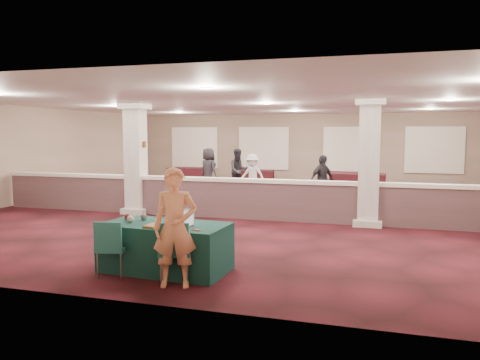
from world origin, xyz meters
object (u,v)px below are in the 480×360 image
(far_table_front_right, at_px, (404,198))
(far_table_back_left, at_px, (188,175))
(conf_chair_side, at_px, (111,244))
(attendee_c, at_px, (322,180))
(near_table, at_px, (166,247))
(far_table_front_left, at_px, (163,194))
(far_table_front_center, at_px, (293,199))
(woman, at_px, (175,227))
(far_table_back_right, at_px, (358,184))
(far_table_back_center, at_px, (254,178))
(attendee_b, at_px, (252,175))
(conf_chair_main, at_px, (175,247))
(attendee_a, at_px, (239,170))
(attendee_d, at_px, (208,170))

(far_table_front_right, distance_m, far_table_back_left, 10.69)
(conf_chair_side, distance_m, attendee_c, 8.91)
(near_table, relative_size, far_table_front_left, 1.29)
(far_table_front_center, bearing_deg, far_table_back_left, 134.33)
(woman, bearing_deg, far_table_back_right, 62.01)
(far_table_back_center, relative_size, far_table_back_right, 0.86)
(attendee_b, bearing_deg, far_table_back_right, 29.45)
(conf_chair_main, height_order, far_table_back_right, conf_chair_main)
(far_table_back_center, height_order, attendee_c, attendee_c)
(conf_chair_side, xyz_separation_m, far_table_back_right, (3.37, 11.53, -0.14))
(far_table_front_center, relative_size, far_table_back_right, 0.86)
(far_table_back_right, relative_size, attendee_b, 1.29)
(conf_chair_main, height_order, woman, woman)
(conf_chair_side, height_order, far_table_back_center, conf_chair_side)
(near_table, height_order, attendee_a, attendee_a)
(attendee_a, height_order, attendee_b, attendee_a)
(far_table_front_left, height_order, far_table_front_center, far_table_front_center)
(near_table, distance_m, far_table_back_center, 12.78)
(conf_chair_side, bearing_deg, attendee_d, 89.12)
(conf_chair_side, relative_size, far_table_front_center, 0.54)
(conf_chair_main, bearing_deg, attendee_c, 65.33)
(far_table_front_right, relative_size, far_table_back_center, 1.11)
(far_table_front_left, bearing_deg, near_table, -63.85)
(conf_chair_side, distance_m, attendee_b, 10.09)
(conf_chair_main, relative_size, woman, 0.54)
(conf_chair_main, xyz_separation_m, far_table_back_right, (2.25, 11.54, -0.17))
(conf_chair_side, relative_size, woman, 0.51)
(far_table_front_right, bearing_deg, attendee_b, 160.27)
(far_table_front_center, bearing_deg, far_table_back_right, 67.49)
(conf_chair_main, height_order, attendee_c, attendee_c)
(woman, xyz_separation_m, far_table_back_center, (-2.31, 13.35, -0.56))
(far_table_back_left, relative_size, attendee_b, 1.14)
(far_table_back_left, xyz_separation_m, attendee_d, (2.15, -3.00, 0.51))
(attendee_a, height_order, attendee_d, attendee_d)
(conf_chair_main, bearing_deg, far_table_back_center, 83.26)
(attendee_c, bearing_deg, near_table, -152.45)
(woman, distance_m, attendee_b, 10.32)
(woman, xyz_separation_m, attendee_d, (-3.44, 10.70, -0.04))
(far_table_front_right, bearing_deg, attendee_c, 171.63)
(attendee_a, relative_size, attendee_b, 1.10)
(conf_chair_side, height_order, far_table_front_right, conf_chair_side)
(conf_chair_main, bearing_deg, attendee_a, 85.29)
(far_table_front_right, bearing_deg, far_table_back_center, 139.98)
(far_table_front_center, bearing_deg, attendee_c, 59.09)
(attendee_c, bearing_deg, attendee_b, 100.62)
(near_table, bearing_deg, attendee_c, 81.69)
(far_table_front_left, bearing_deg, attendee_b, 49.49)
(far_table_front_right, distance_m, attendee_b, 5.53)
(near_table, xyz_separation_m, woman, (0.50, -0.70, 0.51))
(far_table_back_right, distance_m, attendee_d, 5.72)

